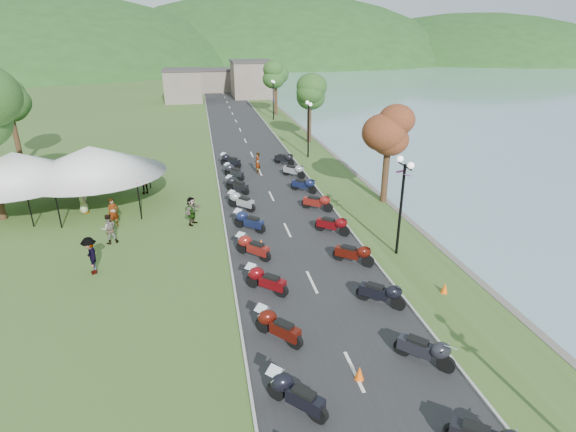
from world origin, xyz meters
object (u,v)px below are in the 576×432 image
vendor_tent_main (94,176)px  pedestrian_b (111,243)px  pedestrian_a (116,226)px  pedestrian_c (94,273)px

vendor_tent_main → pedestrian_b: size_ratio=3.67×
pedestrian_a → pedestrian_b: size_ratio=1.05×
vendor_tent_main → pedestrian_a: bearing=-67.1°
vendor_tent_main → pedestrian_c: 9.96m
pedestrian_c → vendor_tent_main: bearing=169.2°
pedestrian_b → pedestrian_c: (-0.24, -3.34, 0.00)m
pedestrian_c → pedestrian_a: bearing=158.9°
pedestrian_a → pedestrian_c: (-0.12, -5.68, 0.00)m
pedestrian_a → pedestrian_c: size_ratio=0.95×
pedestrian_a → pedestrian_c: pedestrian_c is taller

